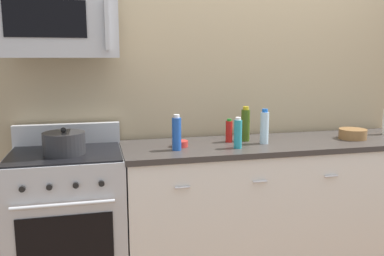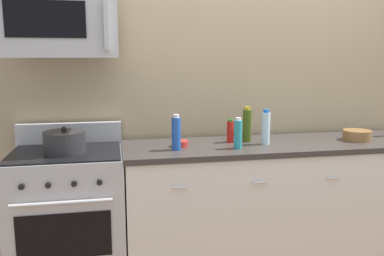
# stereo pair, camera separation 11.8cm
# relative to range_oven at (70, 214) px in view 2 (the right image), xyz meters

# --- Properties ---
(ground_plane) EXTENTS (6.52, 6.52, 0.00)m
(ground_plane) POSITION_rel_range_oven_xyz_m (1.55, -0.00, -0.47)
(ground_plane) COLOR brown
(back_wall) EXTENTS (5.43, 0.10, 2.70)m
(back_wall) POSITION_rel_range_oven_xyz_m (1.55, 0.41, 0.88)
(back_wall) COLOR tan
(back_wall) RESTS_ON ground_plane
(counter_unit) EXTENTS (2.34, 0.66, 0.92)m
(counter_unit) POSITION_rel_range_oven_xyz_m (1.55, -0.00, -0.01)
(counter_unit) COLOR silver
(counter_unit) RESTS_ON ground_plane
(range_oven) EXTENTS (0.76, 0.69, 1.07)m
(range_oven) POSITION_rel_range_oven_xyz_m (0.00, 0.00, 0.00)
(range_oven) COLOR #B7BABF
(range_oven) RESTS_ON ground_plane
(microwave) EXTENTS (0.74, 0.44, 0.40)m
(microwave) POSITION_rel_range_oven_xyz_m (0.00, 0.04, 1.28)
(microwave) COLOR #B7BABF
(bottle_soda_blue) EXTENTS (0.06, 0.06, 0.25)m
(bottle_soda_blue) POSITION_rel_range_oven_xyz_m (0.75, -0.10, 0.57)
(bottle_soda_blue) COLOR #1E4CA5
(bottle_soda_blue) RESTS_ON countertop_slab
(bottle_dish_soap) EXTENTS (0.06, 0.06, 0.22)m
(bottle_dish_soap) POSITION_rel_range_oven_xyz_m (1.18, -0.14, 0.56)
(bottle_dish_soap) COLOR teal
(bottle_dish_soap) RESTS_ON countertop_slab
(bottle_water_clear) EXTENTS (0.06, 0.06, 0.26)m
(bottle_water_clear) POSITION_rel_range_oven_xyz_m (1.42, -0.05, 0.57)
(bottle_water_clear) COLOR silver
(bottle_water_clear) RESTS_ON countertop_slab
(bottle_olive_oil) EXTENTS (0.07, 0.07, 0.27)m
(bottle_olive_oil) POSITION_rel_range_oven_xyz_m (1.32, 0.08, 0.58)
(bottle_olive_oil) COLOR #385114
(bottle_olive_oil) RESTS_ON countertop_slab
(bottle_hot_sauce_red) EXTENTS (0.05, 0.05, 0.18)m
(bottle_hot_sauce_red) POSITION_rel_range_oven_xyz_m (1.18, 0.07, 0.53)
(bottle_hot_sauce_red) COLOR #B21914
(bottle_hot_sauce_red) RESTS_ON countertop_slab
(bowl_red_small) EXTENTS (0.11, 0.11, 0.04)m
(bowl_red_small) POSITION_rel_range_oven_xyz_m (0.79, -0.00, 0.47)
(bowl_red_small) COLOR #B72D28
(bowl_red_small) RESTS_ON countertop_slab
(bowl_wooden_salad) EXTENTS (0.21, 0.21, 0.08)m
(bowl_wooden_salad) POSITION_rel_range_oven_xyz_m (2.17, -0.04, 0.49)
(bowl_wooden_salad) COLOR brown
(bowl_wooden_salad) RESTS_ON countertop_slab
(stockpot) EXTENTS (0.27, 0.27, 0.18)m
(stockpot) POSITION_rel_range_oven_xyz_m (0.00, -0.05, 0.53)
(stockpot) COLOR #262628
(stockpot) RESTS_ON range_oven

